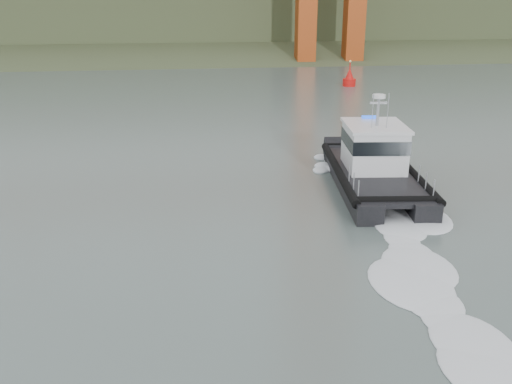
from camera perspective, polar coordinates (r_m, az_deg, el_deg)
ground at (r=22.14m, az=-0.97°, el=-12.48°), size 400.00×400.00×0.00m
headlands at (r=144.21m, az=-6.79°, el=17.73°), size 500.00×105.36×27.12m
patrol_boat at (r=36.15m, az=11.74°, el=2.78°), size 5.72×12.77×6.01m
nav_buoy at (r=74.63m, az=9.31°, el=11.10°), size 1.64×1.64×3.42m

